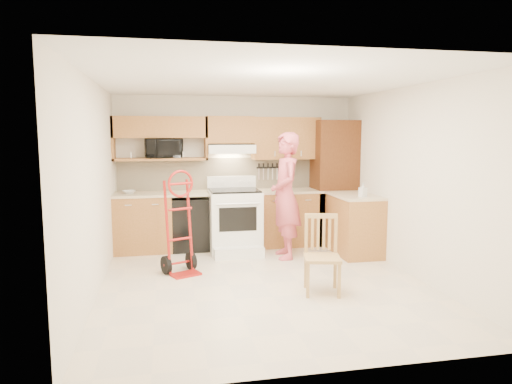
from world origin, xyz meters
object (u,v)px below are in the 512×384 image
object	(u,v)px
microwave	(164,148)
hand_truck	(181,228)
person	(286,196)
dining_chair	(322,255)
range	(235,215)

from	to	relation	value
microwave	hand_truck	bearing A→B (deg)	-89.74
microwave	person	size ratio (longest dim) A/B	0.30
person	dining_chair	bearing A→B (deg)	1.91
microwave	person	world-z (taller)	person
person	dining_chair	distance (m)	1.70
range	dining_chair	distance (m)	2.22
hand_truck	dining_chair	xyz separation A→B (m)	(1.59, -1.09, -0.17)
microwave	hand_truck	xyz separation A→B (m)	(0.21, -1.48, -1.02)
range	hand_truck	size ratio (longest dim) A/B	0.94
range	dining_chair	size ratio (longest dim) A/B	1.29
range	hand_truck	world-z (taller)	hand_truck
person	hand_truck	xyz separation A→B (m)	(-1.58, -0.54, -0.32)
person	dining_chair	xyz separation A→B (m)	(0.02, -1.63, -0.49)
person	hand_truck	world-z (taller)	person
range	dining_chair	xyz separation A→B (m)	(0.71, -2.10, -0.13)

